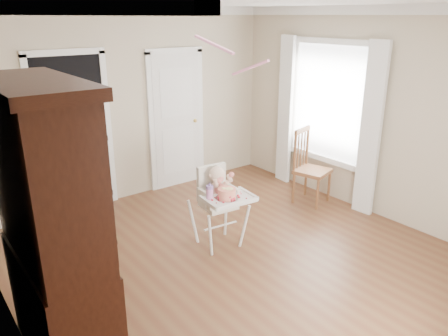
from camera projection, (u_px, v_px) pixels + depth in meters
floor at (243, 262)px, 4.82m from camera, size 5.00×5.00×0.00m
ceiling at (248, 1)px, 3.92m from camera, size 5.00×5.00×0.00m
wall_back at (133, 106)px, 6.24m from camera, size 4.50×0.00×4.50m
wall_left at (2, 200)px, 3.08m from camera, size 0.00×5.00×5.00m
wall_right at (378, 115)px, 5.66m from camera, size 0.00×5.00×5.00m
crown_molding at (248, 8)px, 3.94m from camera, size 4.50×5.00×0.12m
doorway at (73, 132)px, 5.79m from camera, size 1.06×0.05×2.22m
closet_door at (177, 122)px, 6.73m from camera, size 0.96×0.09×2.13m
window_right at (326, 111)px, 6.24m from camera, size 0.13×1.84×2.30m
high_chair at (219, 198)px, 4.99m from camera, size 0.62×0.74×0.97m
baby at (218, 185)px, 4.97m from camera, size 0.28×0.22×0.44m
cake at (227, 194)px, 4.77m from camera, size 0.26×0.26×0.12m
sippy_cup at (210, 192)px, 4.75m from camera, size 0.08×0.08×0.20m
china_cabinet at (53, 231)px, 3.17m from camera, size 0.58×1.30×2.19m
dining_chair at (310, 169)px, 6.24m from camera, size 0.54×0.54×1.07m
streamer at (214, 44)px, 3.83m from camera, size 0.09×0.49×0.15m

